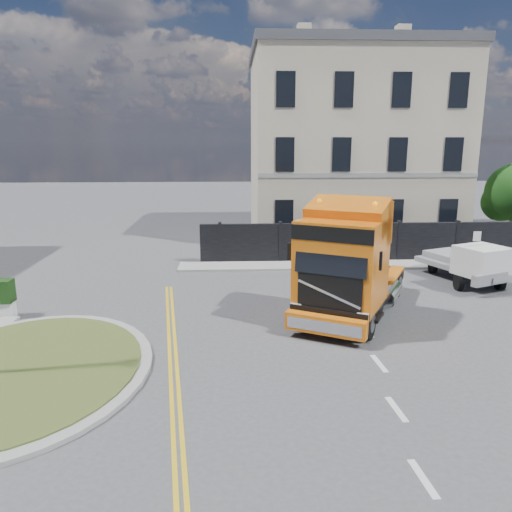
{
  "coord_description": "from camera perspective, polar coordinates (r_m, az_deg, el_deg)",
  "views": [
    {
      "loc": [
        -1.33,
        -15.4,
        6.02
      ],
      "look_at": [
        -0.5,
        2.79,
        1.8
      ],
      "focal_mm": 35.0,
      "sensor_mm": 36.0,
      "label": 1
    }
  ],
  "objects": [
    {
      "name": "tree",
      "position": [
        31.81,
        27.16,
        6.26
      ],
      "size": [
        3.2,
        3.2,
        4.8
      ],
      "color": "#382619",
      "rests_on": "ground"
    },
    {
      "name": "flatbed_pickup",
      "position": [
        22.84,
        23.73,
        -0.82
      ],
      "size": [
        3.29,
        4.82,
        1.83
      ],
      "rotation": [
        0.0,
        0.0,
        0.4
      ],
      "color": "gray",
      "rests_on": "ground"
    },
    {
      "name": "pavement_far",
      "position": [
        25.33,
        14.28,
        -0.98
      ],
      "size": [
        20.0,
        1.6,
        0.12
      ],
      "primitive_type": "cube",
      "color": "gray",
      "rests_on": "ground"
    },
    {
      "name": "truck",
      "position": [
        17.14,
        10.36,
        -1.36
      ],
      "size": [
        5.4,
        7.17,
        4.06
      ],
      "rotation": [
        0.0,
        0.0,
        -0.49
      ],
      "color": "black",
      "rests_on": "ground"
    },
    {
      "name": "ground",
      "position": [
        16.59,
        2.17,
        -8.24
      ],
      "size": [
        120.0,
        120.0,
        0.0
      ],
      "primitive_type": "plane",
      "color": "#424244",
      "rests_on": "ground"
    },
    {
      "name": "georgian_building",
      "position": [
        32.73,
        10.57,
        12.4
      ],
      "size": [
        12.3,
        10.3,
        12.8
      ],
      "color": "beige",
      "rests_on": "ground"
    },
    {
      "name": "traffic_island",
      "position": [
        14.88,
        -25.35,
        -11.83
      ],
      "size": [
        6.8,
        6.8,
        0.17
      ],
      "color": "gray",
      "rests_on": "ground"
    },
    {
      "name": "hoarding_fence",
      "position": [
        26.13,
        14.99,
        1.52
      ],
      "size": [
        18.8,
        0.25,
        2.0
      ],
      "color": "black",
      "rests_on": "ground"
    }
  ]
}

